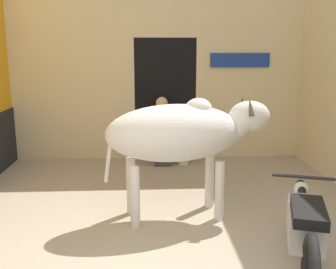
{
  "coord_description": "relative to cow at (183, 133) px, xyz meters",
  "views": [
    {
      "loc": [
        -0.2,
        -2.48,
        1.99
      ],
      "look_at": [
        0.05,
        2.1,
        1.0
      ],
      "focal_mm": 42.0,
      "sensor_mm": 36.0,
      "label": 1
    }
  ],
  "objects": [
    {
      "name": "shopkeeper_seated",
      "position": [
        -0.16,
        2.24,
        -0.4
      ],
      "size": [
        0.4,
        0.33,
        1.19
      ],
      "color": "#3D3842",
      "rests_on": "ground_plane"
    },
    {
      "name": "cow",
      "position": [
        0.0,
        0.0,
        0.0
      ],
      "size": [
        2.05,
        0.95,
        1.46
      ],
      "color": "silver",
      "rests_on": "ground_plane"
    },
    {
      "name": "motorcycle_near",
      "position": [
        0.93,
        -1.42,
        -0.58
      ],
      "size": [
        0.77,
        1.89,
        0.81
      ],
      "color": "black",
      "rests_on": "ground_plane"
    },
    {
      "name": "wall_back_with_doorway",
      "position": [
        -0.16,
        2.91,
        0.48
      ],
      "size": [
        5.25,
        0.93,
        3.48
      ],
      "color": "beige",
      "rests_on": "ground_plane"
    },
    {
      "name": "plastic_stool",
      "position": [
        0.22,
        2.23,
        -0.79
      ],
      "size": [
        0.31,
        0.31,
        0.45
      ],
      "color": "beige",
      "rests_on": "ground_plane"
    }
  ]
}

